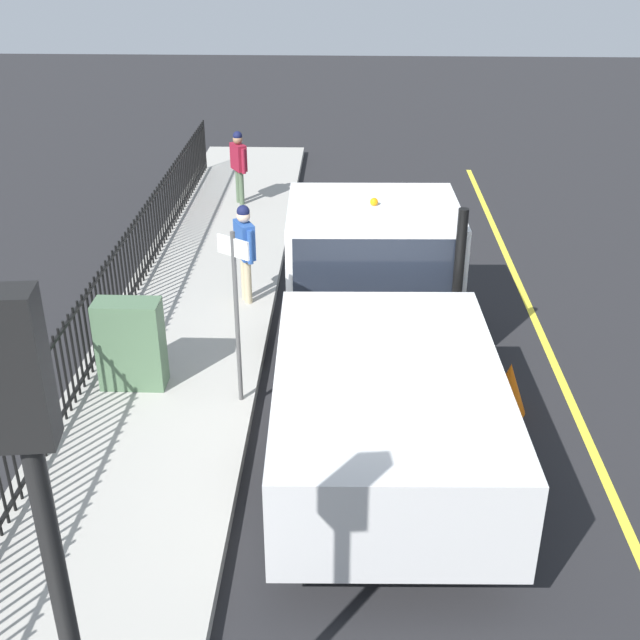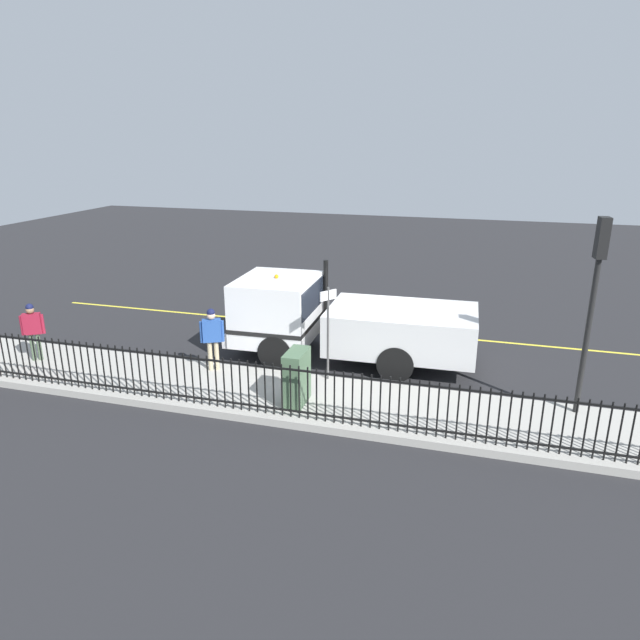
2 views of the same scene
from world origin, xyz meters
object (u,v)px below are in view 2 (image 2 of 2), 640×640
Objects in this scene: work_truck at (331,317)px; utility_cabinet at (297,377)px; traffic_cone at (355,328)px; traffic_light_near at (596,279)px; pedestrian_distant at (32,326)px; street_sign at (328,323)px; worker_standing at (212,333)px.

utility_cabinet is (3.34, 0.07, -0.42)m from work_truck.
traffic_light_near is at bearing 57.50° from traffic_cone.
pedestrian_distant is (2.83, -7.65, -0.07)m from work_truck.
work_truck is 1.99m from traffic_cone.
traffic_cone is 0.31× the size of street_sign.
street_sign is (-0.27, 3.05, 0.46)m from worker_standing.
work_truck is 9.33× the size of traffic_cone.
work_truck is 3.37m from utility_cabinet.
pedestrian_distant is 8.13m from street_sign.
traffic_light_near reaches higher than traffic_cone.
traffic_light_near is (2.02, 6.24, 2.01)m from work_truck.
utility_cabinet is 0.53× the size of street_sign.
utility_cabinet is at bearing -12.16° from street_sign.
traffic_cone is (-1.77, 0.29, -0.87)m from work_truck.
work_truck is 4.24× the size of pedestrian_distant.
worker_standing is at bearing -37.26° from traffic_cone.
traffic_light_near is (-0.07, 8.89, 2.04)m from worker_standing.
traffic_cone is at bearing -178.21° from street_sign.
worker_standing is 9.12m from traffic_light_near.
work_truck is at bearing 65.49° from traffic_light_near.
work_truck is 1.92m from street_sign.
work_truck is 5.39× the size of utility_cabinet.
street_sign reaches higher than worker_standing.
work_truck reaches higher than worker_standing.
street_sign reaches higher than traffic_cone.
pedestrian_distant is at bearing 86.77° from traffic_light_near.
work_truck is at bearing -11.43° from pedestrian_distant.
pedestrian_distant reaches higher than traffic_cone.
street_sign is at bearing -24.61° from pedestrian_distant.
traffic_light_near is (-0.80, 13.89, 2.08)m from pedestrian_distant.
utility_cabinet is 1.78m from street_sign.
pedestrian_distant is at bearing -82.89° from street_sign.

